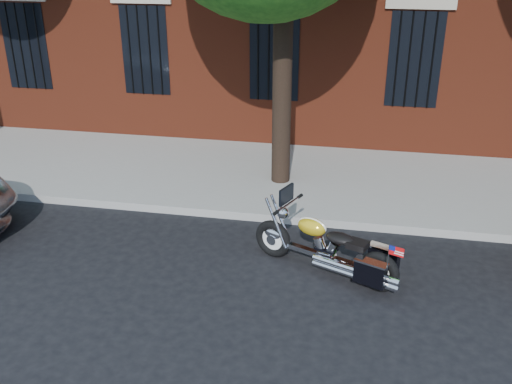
# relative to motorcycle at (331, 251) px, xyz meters

# --- Properties ---
(ground) EXTENTS (120.00, 120.00, 0.00)m
(ground) POSITION_rel_motorcycle_xyz_m (-1.71, 0.21, -0.42)
(ground) COLOR black
(ground) RESTS_ON ground
(curb) EXTENTS (40.00, 0.16, 0.15)m
(curb) POSITION_rel_motorcycle_xyz_m (-1.71, 1.59, -0.34)
(curb) COLOR gray
(curb) RESTS_ON ground
(sidewalk) EXTENTS (40.00, 3.60, 0.15)m
(sidewalk) POSITION_rel_motorcycle_xyz_m (-1.71, 3.47, -0.34)
(sidewalk) COLOR gray
(sidewalk) RESTS_ON ground
(motorcycle) EXTENTS (2.21, 1.32, 1.23)m
(motorcycle) POSITION_rel_motorcycle_xyz_m (0.00, 0.00, 0.00)
(motorcycle) COLOR black
(motorcycle) RESTS_ON ground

